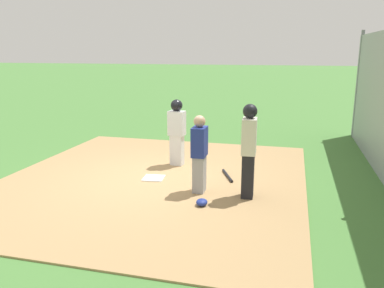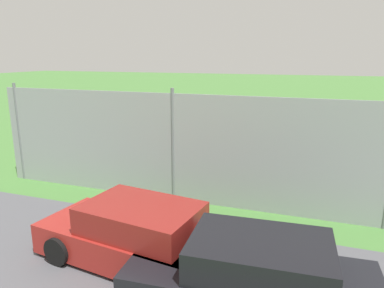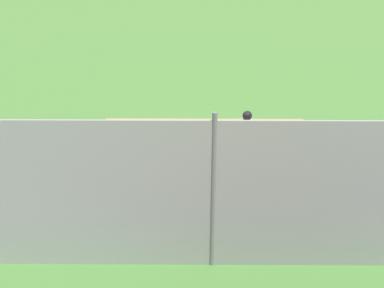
# 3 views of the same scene
# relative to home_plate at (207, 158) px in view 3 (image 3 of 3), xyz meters

# --- Properties ---
(ground_plane) EXTENTS (140.00, 140.00, 0.00)m
(ground_plane) POSITION_rel_home_plate_xyz_m (0.00, 0.00, -0.04)
(ground_plane) COLOR #477A38
(dirt_infield) EXTENTS (7.20, 6.40, 0.03)m
(dirt_infield) POSITION_rel_home_plate_xyz_m (0.00, 0.00, -0.03)
(dirt_infield) COLOR #A88456
(dirt_infield) RESTS_ON ground_plane
(home_plate) EXTENTS (0.49, 0.49, 0.02)m
(home_plate) POSITION_rel_home_plate_xyz_m (0.00, 0.00, 0.00)
(home_plate) COLOR white
(home_plate) RESTS_ON dirt_infield
(catcher) EXTENTS (0.38, 0.26, 1.52)m
(catcher) POSITION_rel_home_plate_xyz_m (-0.53, -1.15, 0.77)
(catcher) COLOR #9E9EA3
(catcher) RESTS_ON dirt_infield
(umpire) EXTENTS (0.39, 0.28, 1.77)m
(umpire) POSITION_rel_home_plate_xyz_m (-0.58, -2.10, 0.93)
(umpire) COLOR black
(umpire) RESTS_ON dirt_infield
(runner) EXTENTS (0.29, 0.40, 1.59)m
(runner) POSITION_rel_home_plate_xyz_m (1.14, -0.19, 0.89)
(runner) COLOR silver
(runner) RESTS_ON dirt_infield
(baseball_bat) EXTENTS (0.77, 0.37, 0.06)m
(baseball_bat) POSITION_rel_home_plate_xyz_m (0.51, -1.54, 0.02)
(baseball_bat) COLOR black
(baseball_bat) RESTS_ON dirt_infield
(catcher_mask) EXTENTS (0.24, 0.20, 0.12)m
(catcher_mask) POSITION_rel_home_plate_xyz_m (-1.22, -1.36, 0.05)
(catcher_mask) COLOR navy
(catcher_mask) RESTS_ON dirt_infield
(backstop_fence) EXTENTS (12.00, 0.10, 3.35)m
(backstop_fence) POSITION_rel_home_plate_xyz_m (0.00, -4.80, 1.56)
(backstop_fence) COLOR #93999E
(backstop_fence) RESTS_ON ground_plane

